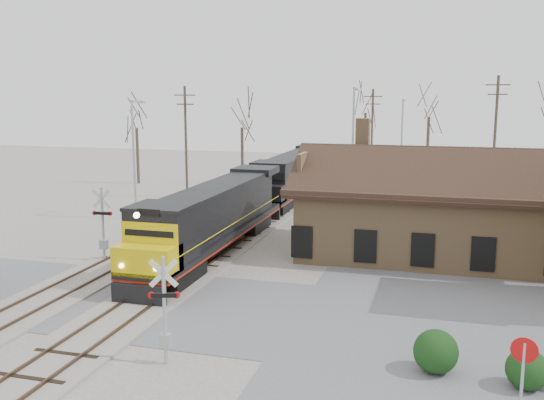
{
  "coord_description": "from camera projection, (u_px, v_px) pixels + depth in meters",
  "views": [
    {
      "loc": [
        12.78,
        -23.77,
        9.38
      ],
      "look_at": [
        3.5,
        9.0,
        3.38
      ],
      "focal_mm": 40.0,
      "sensor_mm": 36.0,
      "label": 1
    }
  ],
  "objects": [
    {
      "name": "streetlight_a",
      "position": [
        135.0,
        153.0,
        45.2
      ],
      "size": [
        0.25,
        2.04,
        8.91
      ],
      "color": "#A5A8AD",
      "rests_on": "ground"
    },
    {
      "name": "locomotive_lead",
      "position": [
        211.0,
        219.0,
        35.15
      ],
      "size": [
        2.84,
        19.01,
        4.22
      ],
      "color": "black",
      "rests_on": "ground"
    },
    {
      "name": "track_main",
      "position": [
        247.0,
        230.0,
        41.78
      ],
      "size": [
        3.4,
        90.0,
        0.24
      ],
      "color": "#A9A398",
      "rests_on": "ground"
    },
    {
      "name": "utility_pole_b",
      "position": [
        372.0,
        133.0,
        65.24
      ],
      "size": [
        2.0,
        0.24,
        9.88
      ],
      "color": "#382D23",
      "rests_on": "ground"
    },
    {
      "name": "hedge_a",
      "position": [
        436.0,
        352.0,
        20.51
      ],
      "size": [
        1.51,
        1.51,
        1.51
      ],
      "primitive_type": "sphere",
      "color": "black",
      "rests_on": "ground"
    },
    {
      "name": "do_not_enter_sign",
      "position": [
        523.0,
        365.0,
        17.27
      ],
      "size": [
        0.76,
        0.19,
        2.58
      ],
      "rotation": [
        0.0,
        0.0,
        -0.2
      ],
      "color": "#A5A8AD",
      "rests_on": "ground"
    },
    {
      "name": "hedge_b",
      "position": [
        527.0,
        370.0,
        19.37
      ],
      "size": [
        1.34,
        1.34,
        1.34
      ],
      "primitive_type": "sphere",
      "color": "black",
      "rests_on": "ground"
    },
    {
      "name": "depot",
      "position": [
        426.0,
        215.0,
        35.32
      ],
      "size": [
        15.2,
        9.31,
        7.9
      ],
      "color": "#9F7A52",
      "rests_on": "ground"
    },
    {
      "name": "crossbuck_near",
      "position": [
        165.0,
        314.0,
        20.97
      ],
      "size": [
        1.09,
        0.39,
        3.9
      ],
      "rotation": [
        0.0,
        0.0,
        0.29
      ],
      "color": "#A5A8AD",
      "rests_on": "ground"
    },
    {
      "name": "utility_pole_c",
      "position": [
        495.0,
        137.0,
        52.27
      ],
      "size": [
        2.0,
        0.24,
        10.92
      ],
      "color": "#382D23",
      "rests_on": "ground"
    },
    {
      "name": "streetlight_b",
      "position": [
        353.0,
        144.0,
        47.63
      ],
      "size": [
        0.25,
        2.04,
        9.89
      ],
      "color": "#A5A8AD",
      "rests_on": "ground"
    },
    {
      "name": "tree_a",
      "position": [
        136.0,
        119.0,
        62.91
      ],
      "size": [
        3.91,
        3.91,
        9.58
      ],
      "color": "#382D23",
      "rests_on": "ground"
    },
    {
      "name": "tree_d",
      "position": [
        429.0,
        106.0,
        64.54
      ],
      "size": [
        4.6,
        4.6,
        11.28
      ],
      "color": "#382D23",
      "rests_on": "ground"
    },
    {
      "name": "streetlight_c",
      "position": [
        402.0,
        141.0,
        56.41
      ],
      "size": [
        0.25,
        2.04,
        8.91
      ],
      "color": "#A5A8AD",
      "rests_on": "ground"
    },
    {
      "name": "tree_c",
      "position": [
        366.0,
        103.0,
        72.63
      ],
      "size": [
        4.74,
        4.74,
        11.6
      ],
      "color": "#382D23",
      "rests_on": "ground"
    },
    {
      "name": "track_siding",
      "position": [
        187.0,
        227.0,
        42.99
      ],
      "size": [
        3.4,
        90.0,
        0.24
      ],
      "color": "#A9A398",
      "rests_on": "ground"
    },
    {
      "name": "locomotive_trailing",
      "position": [
        292.0,
        176.0,
        53.43
      ],
      "size": [
        2.84,
        19.01,
        3.99
      ],
      "color": "black",
      "rests_on": "ground"
    },
    {
      "name": "utility_pole_a",
      "position": [
        186.0,
        140.0,
        54.3
      ],
      "size": [
        2.0,
        0.24,
        10.05
      ],
      "color": "#382D23",
      "rests_on": "ground"
    },
    {
      "name": "crossbuck_far",
      "position": [
        103.0,
        227.0,
        34.16
      ],
      "size": [
        1.21,
        0.32,
        4.22
      ],
      "rotation": [
        0.0,
        0.0,
        3.23
      ],
      "color": "#A5A8AD",
      "rests_on": "ground"
    },
    {
      "name": "tree_b",
      "position": [
        242.0,
        118.0,
        63.51
      ],
      "size": [
        3.91,
        3.91,
        9.57
      ],
      "color": "#382D23",
      "rests_on": "ground"
    },
    {
      "name": "ground",
      "position": [
        145.0,
        302.0,
        27.58
      ],
      "size": [
        140.0,
        140.0,
        0.0
      ],
      "primitive_type": "plane",
      "color": "#A9A398",
      "rests_on": "ground"
    },
    {
      "name": "road",
      "position": [
        145.0,
        302.0,
        27.58
      ],
      "size": [
        60.0,
        9.0,
        0.03
      ],
      "primitive_type": "cube",
      "color": "#5E5E63",
      "rests_on": "ground"
    }
  ]
}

